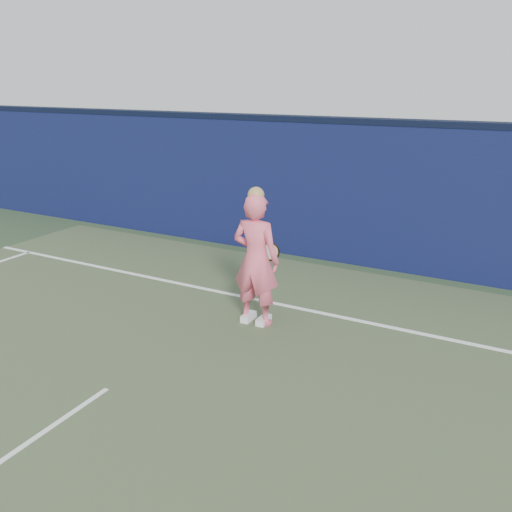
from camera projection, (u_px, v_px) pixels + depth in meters
The scene contains 6 objects.
ground at pixel (32, 441), 5.08m from camera, with size 80.00×80.00×0.00m, color #2A4128.
backstop_wall at pixel (307, 190), 10.14m from camera, with size 24.00×0.40×2.50m, color #0D143A.
wall_cap at pixel (309, 119), 9.73m from camera, with size 24.00×0.42×0.10m, color black.
player at pixel (256, 260), 7.29m from camera, with size 0.68×0.45×1.91m.
racket at pixel (269, 252), 7.65m from camera, with size 0.52×0.12×0.28m.
court_lines at pixel (2, 461), 4.80m from camera, with size 11.00×12.04×0.01m.
Camera 1 is at (3.88, -2.79, 3.24)m, focal length 38.00 mm.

